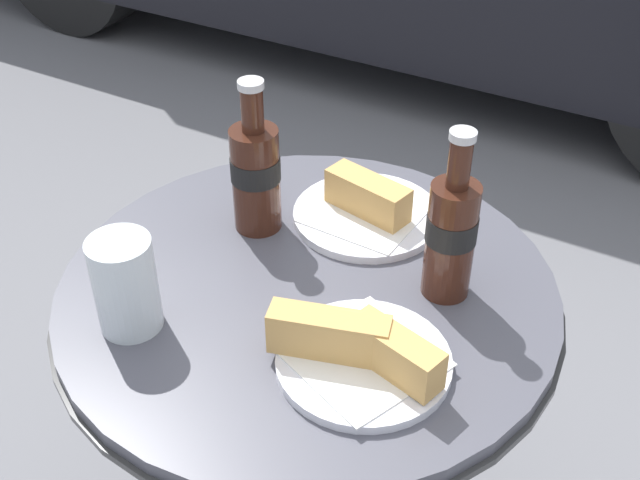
{
  "coord_description": "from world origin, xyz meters",
  "views": [
    {
      "loc": [
        0.41,
        -0.68,
        1.39
      ],
      "look_at": [
        0.0,
        0.03,
        0.77
      ],
      "focal_mm": 45.0,
      "sensor_mm": 36.0,
      "label": 1
    }
  ],
  "objects_px": {
    "bistro_table": "(309,373)",
    "drinking_glass": "(126,288)",
    "lunch_plate_far": "(369,209)",
    "cola_bottle_left": "(451,233)",
    "cola_bottle_right": "(256,172)",
    "lunch_plate_near": "(361,352)"
  },
  "relations": [
    {
      "from": "bistro_table",
      "to": "drinking_glass",
      "type": "height_order",
      "value": "drinking_glass"
    },
    {
      "from": "drinking_glass",
      "to": "lunch_plate_far",
      "type": "bearing_deg",
      "value": 66.02
    },
    {
      "from": "lunch_plate_far",
      "to": "cola_bottle_left",
      "type": "bearing_deg",
      "value": -30.45
    },
    {
      "from": "cola_bottle_left",
      "to": "drinking_glass",
      "type": "relative_size",
      "value": 1.86
    },
    {
      "from": "cola_bottle_left",
      "to": "cola_bottle_right",
      "type": "height_order",
      "value": "cola_bottle_left"
    },
    {
      "from": "drinking_glass",
      "to": "bistro_table",
      "type": "bearing_deg",
      "value": 49.33
    },
    {
      "from": "cola_bottle_left",
      "to": "cola_bottle_right",
      "type": "distance_m",
      "value": 0.29
    },
    {
      "from": "cola_bottle_left",
      "to": "bistro_table",
      "type": "bearing_deg",
      "value": -154.12
    },
    {
      "from": "bistro_table",
      "to": "cola_bottle_left",
      "type": "relative_size",
      "value": 3.11
    },
    {
      "from": "drinking_glass",
      "to": "lunch_plate_far",
      "type": "relative_size",
      "value": 0.59
    },
    {
      "from": "cola_bottle_left",
      "to": "lunch_plate_far",
      "type": "relative_size",
      "value": 1.09
    },
    {
      "from": "bistro_table",
      "to": "cola_bottle_left",
      "type": "bearing_deg",
      "value": 25.88
    },
    {
      "from": "lunch_plate_far",
      "to": "bistro_table",
      "type": "bearing_deg",
      "value": -91.27
    },
    {
      "from": "cola_bottle_right",
      "to": "drinking_glass",
      "type": "relative_size",
      "value": 1.79
    },
    {
      "from": "bistro_table",
      "to": "lunch_plate_near",
      "type": "bearing_deg",
      "value": -37.26
    },
    {
      "from": "cola_bottle_right",
      "to": "lunch_plate_far",
      "type": "distance_m",
      "value": 0.17
    },
    {
      "from": "cola_bottle_left",
      "to": "cola_bottle_right",
      "type": "relative_size",
      "value": 1.03
    },
    {
      "from": "drinking_glass",
      "to": "lunch_plate_near",
      "type": "height_order",
      "value": "drinking_glass"
    },
    {
      "from": "lunch_plate_near",
      "to": "lunch_plate_far",
      "type": "xyz_separation_m",
      "value": [
        -0.12,
        0.27,
        -0.01
      ]
    },
    {
      "from": "drinking_glass",
      "to": "lunch_plate_near",
      "type": "relative_size",
      "value": 0.59
    },
    {
      "from": "cola_bottle_right",
      "to": "drinking_glass",
      "type": "xyz_separation_m",
      "value": [
        -0.02,
        -0.25,
        -0.03
      ]
    },
    {
      "from": "bistro_table",
      "to": "cola_bottle_right",
      "type": "xyz_separation_m",
      "value": [
        -0.13,
        0.08,
        0.25
      ]
    }
  ]
}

